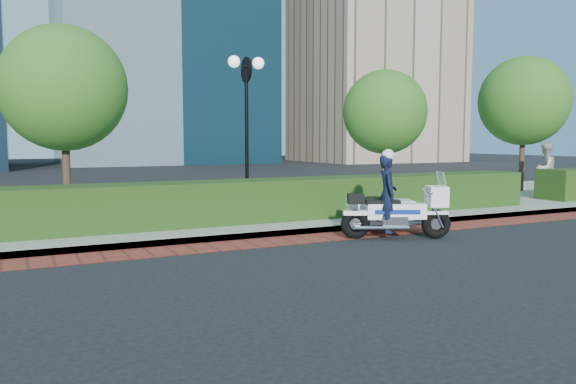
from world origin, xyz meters
name	(u,v)px	position (x,y,z in m)	size (l,w,h in m)	color
ground	(303,256)	(0.00, 0.00, 0.00)	(120.00, 120.00, 0.00)	black
brick_strip	(269,242)	(0.00, 1.50, 0.01)	(60.00, 1.00, 0.01)	maroon
sidewalk	(203,213)	(0.00, 6.00, 0.07)	(60.00, 8.00, 0.15)	gray
hedge_main	(234,201)	(0.00, 3.60, 0.65)	(18.00, 1.20, 1.00)	black
lamppost	(247,109)	(1.00, 5.20, 2.96)	(1.02, 0.70, 4.21)	black
tree_b	(64,88)	(-3.50, 6.50, 3.43)	(3.20, 3.20, 4.89)	#332319
tree_c	(385,112)	(6.50, 6.50, 3.05)	(2.80, 2.80, 4.30)	#332319
tree_d	(524,101)	(13.00, 6.50, 3.61)	(3.40, 3.40, 5.16)	#332319
tower_right	(376,19)	(28.00, 38.00, 14.00)	(14.00, 12.00, 28.00)	gray
police_motorcycle	(388,206)	(2.67, 1.03, 0.66)	(2.25, 2.15, 1.93)	black
pedestrian	(545,169)	(12.28, 4.84, 1.08)	(0.90, 0.70, 1.86)	#B7B0A2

